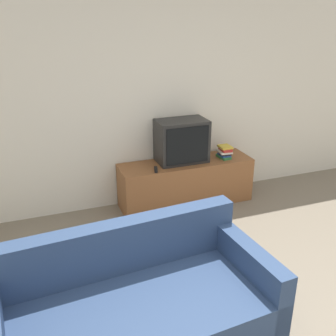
{
  "coord_description": "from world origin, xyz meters",
  "views": [
    {
      "loc": [
        -1.51,
        -1.56,
        2.39
      ],
      "look_at": [
        -0.11,
        2.18,
        0.77
      ],
      "focal_mm": 42.0,
      "sensor_mm": 36.0,
      "label": 1
    }
  ],
  "objects_px": {
    "tv_stand": "(186,182)",
    "couch": "(135,317)",
    "book_stack": "(225,152)",
    "remote_on_stand": "(156,170)",
    "television": "(182,141)"
  },
  "relations": [
    {
      "from": "remote_on_stand",
      "to": "book_stack",
      "type": "bearing_deg",
      "value": 6.12
    },
    {
      "from": "book_stack",
      "to": "remote_on_stand",
      "type": "bearing_deg",
      "value": -173.88
    },
    {
      "from": "tv_stand",
      "to": "remote_on_stand",
      "type": "bearing_deg",
      "value": -162.82
    },
    {
      "from": "tv_stand",
      "to": "couch",
      "type": "xyz_separation_m",
      "value": [
        -1.29,
        -2.11,
        0.01
      ]
    },
    {
      "from": "couch",
      "to": "book_stack",
      "type": "distance_m",
      "value": 2.78
    },
    {
      "from": "television",
      "to": "couch",
      "type": "relative_size",
      "value": 0.31
    },
    {
      "from": "tv_stand",
      "to": "couch",
      "type": "relative_size",
      "value": 0.84
    },
    {
      "from": "tv_stand",
      "to": "television",
      "type": "xyz_separation_m",
      "value": [
        -0.05,
        0.05,
        0.56
      ]
    },
    {
      "from": "book_stack",
      "to": "tv_stand",
      "type": "bearing_deg",
      "value": 176.15
    },
    {
      "from": "couch",
      "to": "remote_on_stand",
      "type": "relative_size",
      "value": 12.26
    },
    {
      "from": "couch",
      "to": "remote_on_stand",
      "type": "bearing_deg",
      "value": 62.75
    },
    {
      "from": "couch",
      "to": "book_stack",
      "type": "bearing_deg",
      "value": 44.5
    },
    {
      "from": "tv_stand",
      "to": "couch",
      "type": "bearing_deg",
      "value": -121.54
    },
    {
      "from": "television",
      "to": "tv_stand",
      "type": "bearing_deg",
      "value": -46.98
    },
    {
      "from": "couch",
      "to": "remote_on_stand",
      "type": "xyz_separation_m",
      "value": [
        0.84,
        1.96,
        0.29
      ]
    }
  ]
}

